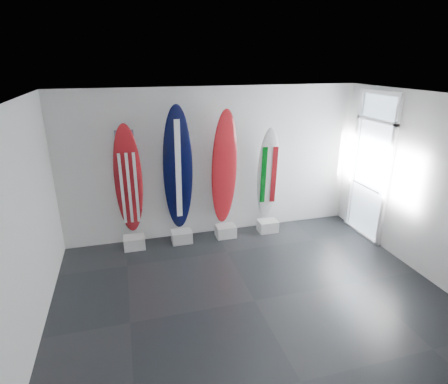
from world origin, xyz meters
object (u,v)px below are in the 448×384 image
object	(u,v)px
surfboard_italy	(268,175)
surfboard_usa	(129,181)
surfboard_navy	(178,170)
surfboard_swiss	(224,169)

from	to	relation	value
surfboard_italy	surfboard_usa	bearing A→B (deg)	-171.34
surfboard_navy	surfboard_italy	size ratio (longest dim) A/B	1.25
surfboard_navy	surfboard_italy	world-z (taller)	surfboard_navy
surfboard_swiss	surfboard_italy	world-z (taller)	surfboard_swiss
surfboard_swiss	surfboard_italy	distance (m)	0.95
surfboard_usa	surfboard_italy	size ratio (longest dim) A/B	1.12
surfboard_navy	surfboard_usa	bearing A→B (deg)	179.58
surfboard_italy	surfboard_navy	bearing A→B (deg)	-171.34
surfboard_navy	surfboard_swiss	size ratio (longest dim) A/B	1.05
surfboard_usa	surfboard_italy	xyz separation A→B (m)	(2.78, 0.00, -0.11)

